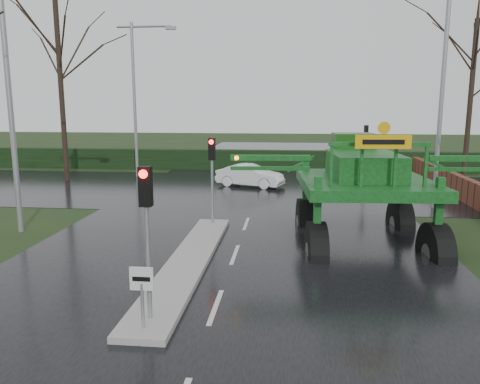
# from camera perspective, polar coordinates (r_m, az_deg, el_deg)

# --- Properties ---
(ground) EXTENTS (140.00, 140.00, 0.00)m
(ground) POSITION_cam_1_polar(r_m,az_deg,el_deg) (11.56, -2.99, -13.89)
(ground) COLOR black
(ground) RESTS_ON ground
(road_main) EXTENTS (14.00, 80.00, 0.02)m
(road_main) POSITION_cam_1_polar(r_m,az_deg,el_deg) (21.01, 1.26, -2.58)
(road_main) COLOR black
(road_main) RESTS_ON ground
(road_cross) EXTENTS (80.00, 12.00, 0.02)m
(road_cross) POSITION_cam_1_polar(r_m,az_deg,el_deg) (26.87, 2.33, 0.32)
(road_cross) COLOR black
(road_cross) RESTS_ON ground
(median_island) EXTENTS (1.20, 10.00, 0.16)m
(median_island) POSITION_cam_1_polar(r_m,az_deg,el_deg) (14.50, -6.26, -8.40)
(median_island) COLOR gray
(median_island) RESTS_ON ground
(hedge_row) EXTENTS (44.00, 0.90, 1.50)m
(hedge_row) POSITION_cam_1_polar(r_m,az_deg,el_deg) (34.66, 3.20, 3.87)
(hedge_row) COLOR black
(hedge_row) RESTS_ON ground
(brick_wall) EXTENTS (0.40, 20.00, 1.20)m
(brick_wall) POSITION_cam_1_polar(r_m,az_deg,el_deg) (28.13, 24.21, 1.09)
(brick_wall) COLOR #592D1E
(brick_wall) RESTS_ON ground
(keep_left_sign) EXTENTS (0.50, 0.07, 1.35)m
(keep_left_sign) POSITION_cam_1_polar(r_m,az_deg,el_deg) (10.09, -11.88, -11.34)
(keep_left_sign) COLOR gray
(keep_left_sign) RESTS_ON ground
(traffic_signal_near) EXTENTS (0.26, 0.33, 3.52)m
(traffic_signal_near) POSITION_cam_1_polar(r_m,az_deg,el_deg) (10.08, -11.35, -2.20)
(traffic_signal_near) COLOR gray
(traffic_signal_near) RESTS_ON ground
(traffic_signal_mid) EXTENTS (0.26, 0.33, 3.52)m
(traffic_signal_mid) POSITION_cam_1_polar(r_m,az_deg,el_deg) (18.26, -3.44, 3.66)
(traffic_signal_mid) COLOR gray
(traffic_signal_mid) RESTS_ON ground
(traffic_signal_far) EXTENTS (0.26, 0.33, 3.52)m
(traffic_signal_far) POSITION_cam_1_polar(r_m,az_deg,el_deg) (30.85, 15.07, 6.13)
(traffic_signal_far) COLOR gray
(traffic_signal_far) RESTS_ON ground
(street_light_left_near) EXTENTS (3.85, 0.30, 10.00)m
(street_light_left_near) POSITION_cam_1_polar(r_m,az_deg,el_deg) (19.17, -25.74, 13.17)
(street_light_left_near) COLOR gray
(street_light_left_near) RESTS_ON ground
(street_light_right) EXTENTS (3.85, 0.30, 10.00)m
(street_light_right) POSITION_cam_1_polar(r_m,az_deg,el_deg) (23.35, 22.80, 12.73)
(street_light_right) COLOR gray
(street_light_right) RESTS_ON ground
(street_light_left_far) EXTENTS (3.85, 0.30, 10.00)m
(street_light_left_far) POSITION_cam_1_polar(r_m,az_deg,el_deg) (31.97, -12.28, 12.50)
(street_light_left_far) COLOR gray
(street_light_left_far) RESTS_ON ground
(tree_left_far) EXTENTS (7.70, 7.70, 13.26)m
(tree_left_far) POSITION_cam_1_polar(r_m,az_deg,el_deg) (31.82, -21.14, 14.14)
(tree_left_far) COLOR black
(tree_left_far) RESTS_ON ground
(tree_right_far) EXTENTS (7.00, 7.00, 12.05)m
(tree_right_far) POSITION_cam_1_polar(r_m,az_deg,el_deg) (33.41, 26.47, 12.43)
(tree_right_far) COLOR black
(tree_right_far) RESTS_ON ground
(crop_sprayer) EXTENTS (9.56, 6.24, 5.35)m
(crop_sprayer) POSITION_cam_1_polar(r_m,az_deg,el_deg) (15.24, 9.42, 1.93)
(crop_sprayer) COLOR black
(crop_sprayer) RESTS_ON ground
(white_sedan) EXTENTS (4.20, 2.52, 1.31)m
(white_sedan) POSITION_cam_1_polar(r_m,az_deg,el_deg) (27.76, 1.21, 0.65)
(white_sedan) COLOR white
(white_sedan) RESTS_ON ground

